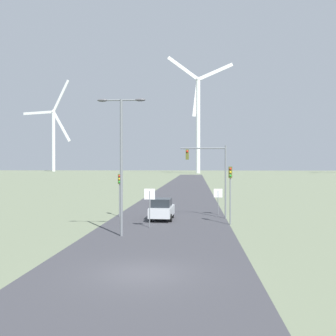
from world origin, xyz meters
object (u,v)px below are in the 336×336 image
(stop_sign_far, at_px, (218,197))
(wind_turbine_left, at_px, (198,116))
(traffic_light_post_near_left, at_px, (120,185))
(streetlamp, at_px, (121,149))
(stop_sign_near, at_px, (150,200))
(traffic_light_mast_overhead, at_px, (210,167))
(wind_turbine_far_left, at_px, (54,133))
(traffic_light_post_near_right, at_px, (230,182))
(car_approaching, at_px, (162,209))

(stop_sign_far, relative_size, wind_turbine_left, 0.04)
(traffic_light_post_near_left, bearing_deg, streetlamp, -78.13)
(streetlamp, relative_size, stop_sign_near, 3.11)
(stop_sign_far, relative_size, traffic_light_mast_overhead, 0.38)
(streetlamp, relative_size, stop_sign_far, 3.71)
(stop_sign_near, xyz_separation_m, traffic_light_mast_overhead, (4.73, 5.48, 2.46))
(streetlamp, bearing_deg, stop_sign_far, 59.02)
(stop_sign_far, bearing_deg, wind_turbine_far_left, 113.80)
(streetlamp, xyz_separation_m, traffic_light_post_near_right, (7.60, 5.54, -2.44))
(stop_sign_near, xyz_separation_m, traffic_light_post_near_left, (-3.45, 5.93, 0.80))
(streetlamp, height_order, stop_sign_near, streetlamp)
(streetlamp, distance_m, stop_sign_far, 14.15)
(traffic_light_post_near_left, height_order, traffic_light_post_near_right, traffic_light_post_near_right)
(traffic_light_post_near_left, height_order, wind_turbine_far_left, wind_turbine_far_left)
(traffic_light_post_near_left, height_order, wind_turbine_left, wind_turbine_left)
(traffic_light_post_near_right, bearing_deg, stop_sign_near, -162.69)
(stop_sign_far, relative_size, car_approaching, 0.59)
(traffic_light_post_near_right, xyz_separation_m, wind_turbine_far_left, (-101.96, 235.89, 23.42))
(stop_sign_near, height_order, traffic_light_post_near_left, traffic_light_post_near_left)
(stop_sign_far, height_order, traffic_light_post_near_left, traffic_light_post_near_left)
(stop_sign_near, relative_size, car_approaching, 0.70)
(wind_turbine_far_left, bearing_deg, car_approaching, -67.58)
(stop_sign_near, distance_m, traffic_light_post_near_left, 6.91)
(wind_turbine_left, bearing_deg, stop_sign_far, -89.66)
(stop_sign_near, distance_m, stop_sign_far, 9.74)
(stop_sign_far, height_order, car_approaching, stop_sign_far)
(wind_turbine_far_left, bearing_deg, streetlamp, -68.65)
(wind_turbine_far_left, relative_size, wind_turbine_left, 0.99)
(car_approaching, bearing_deg, traffic_light_post_near_left, 157.01)
(wind_turbine_left, bearing_deg, traffic_light_mast_overhead, -89.91)
(car_approaching, bearing_deg, streetlamp, -104.22)
(traffic_light_post_near_left, xyz_separation_m, wind_turbine_far_left, (-92.35, 231.87, 23.91))
(streetlamp, height_order, car_approaching, streetlamp)
(streetlamp, bearing_deg, traffic_light_post_near_left, 101.87)
(car_approaching, relative_size, wind_turbine_left, 0.07)
(wind_turbine_far_left, bearing_deg, traffic_light_post_near_right, -66.62)
(traffic_light_mast_overhead, xyz_separation_m, wind_turbine_far_left, (-100.53, 232.32, 22.25))
(streetlamp, height_order, traffic_light_post_near_left, streetlamp)
(streetlamp, height_order, wind_turbine_left, wind_turbine_left)
(traffic_light_post_near_left, relative_size, traffic_light_post_near_right, 0.85)
(streetlamp, relative_size, wind_turbine_far_left, 0.14)
(streetlamp, xyz_separation_m, stop_sign_near, (1.44, 3.62, -3.73))
(traffic_light_post_near_left, xyz_separation_m, traffic_light_mast_overhead, (8.18, -0.45, 1.66))
(traffic_light_post_near_right, relative_size, traffic_light_mast_overhead, 0.71)
(stop_sign_near, xyz_separation_m, car_approaching, (0.55, 4.24, -1.13))
(car_approaching, bearing_deg, traffic_light_post_near_right, -22.44)
(streetlamp, height_order, wind_turbine_far_left, wind_turbine_far_left)
(traffic_light_post_near_right, relative_size, car_approaching, 1.10)
(traffic_light_mast_overhead, distance_m, wind_turbine_far_left, 254.12)
(streetlamp, height_order, stop_sign_far, streetlamp)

